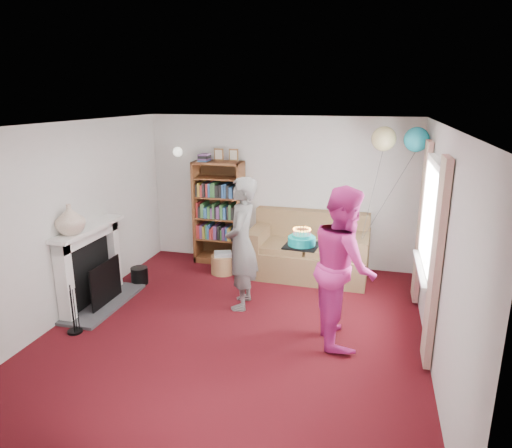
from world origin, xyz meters
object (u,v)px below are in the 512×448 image
(bookcase, at_px, (220,213))
(birthday_cake, at_px, (302,241))
(sofa, at_px, (309,252))
(person_striped, at_px, (242,244))
(person_magenta, at_px, (343,266))

(bookcase, bearing_deg, birthday_cake, -49.25)
(birthday_cake, bearing_deg, sofa, 94.74)
(birthday_cake, bearing_deg, bookcase, 130.75)
(person_striped, xyz_separation_m, birthday_cake, (0.87, -0.38, 0.23))
(person_striped, bearing_deg, birthday_cake, 59.81)
(bookcase, height_order, person_striped, bookcase)
(person_magenta, bearing_deg, sofa, 3.66)
(person_striped, height_order, birthday_cake, person_striped)
(sofa, distance_m, person_magenta, 2.16)
(person_magenta, xyz_separation_m, birthday_cake, (-0.52, 0.18, 0.20))
(bookcase, relative_size, birthday_cake, 4.98)
(person_striped, xyz_separation_m, person_magenta, (1.38, -0.56, 0.03))
(person_magenta, bearing_deg, birthday_cake, 56.16)
(bookcase, height_order, person_magenta, bookcase)
(sofa, distance_m, birthday_cake, 1.96)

